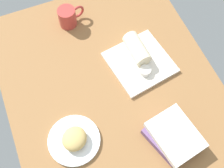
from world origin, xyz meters
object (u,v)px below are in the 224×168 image
(round_plate, at_px, (74,140))
(sauce_cup, at_px, (145,71))
(square_plate, at_px, (140,62))
(scone_pastry, at_px, (74,139))
(coffee_mug, at_px, (68,17))
(book_stack, at_px, (172,136))
(breakfast_wrap, at_px, (137,49))

(round_plate, relative_size, sauce_cup, 4.14)
(square_plate, distance_m, sauce_cup, 0.06)
(scone_pastry, height_order, coffee_mug, coffee_mug)
(sauce_cup, xyz_separation_m, coffee_mug, (-0.39, -0.22, 0.02))
(square_plate, xyz_separation_m, sauce_cup, (0.06, -0.00, 0.02))
(sauce_cup, relative_size, book_stack, 0.22)
(round_plate, xyz_separation_m, book_stack, (0.14, 0.36, 0.03))
(square_plate, bearing_deg, book_stack, -4.57)
(round_plate, xyz_separation_m, breakfast_wrap, (-0.27, 0.39, 0.04))
(scone_pastry, relative_size, breakfast_wrap, 0.68)
(round_plate, height_order, coffee_mug, coffee_mug)
(square_plate, height_order, breakfast_wrap, breakfast_wrap)
(scone_pastry, xyz_separation_m, sauce_cup, (-0.17, 0.38, -0.01))
(sauce_cup, distance_m, coffee_mug, 0.45)
(round_plate, height_order, scone_pastry, scone_pastry)
(square_plate, distance_m, breakfast_wrap, 0.06)
(round_plate, xyz_separation_m, coffee_mug, (-0.56, 0.17, 0.04))
(book_stack, distance_m, coffee_mug, 0.72)
(round_plate, bearing_deg, breakfast_wrap, 124.90)
(breakfast_wrap, bearing_deg, coffee_mug, 125.51)
(sauce_cup, height_order, coffee_mug, coffee_mug)
(breakfast_wrap, height_order, coffee_mug, coffee_mug)
(square_plate, relative_size, book_stack, 1.13)
(round_plate, bearing_deg, scone_pastry, 36.97)
(scone_pastry, xyz_separation_m, square_plate, (-0.23, 0.38, -0.03))
(round_plate, bearing_deg, square_plate, 120.24)
(scone_pastry, bearing_deg, breakfast_wrap, 125.59)
(sauce_cup, xyz_separation_m, breakfast_wrap, (-0.10, 0.01, 0.02))
(round_plate, height_order, breakfast_wrap, breakfast_wrap)
(scone_pastry, height_order, sauce_cup, scone_pastry)
(square_plate, distance_m, book_stack, 0.36)
(scone_pastry, relative_size, square_plate, 0.39)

